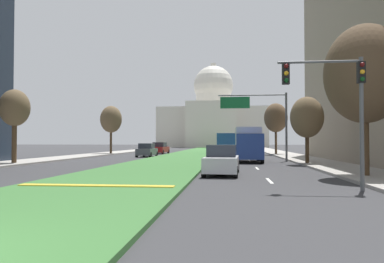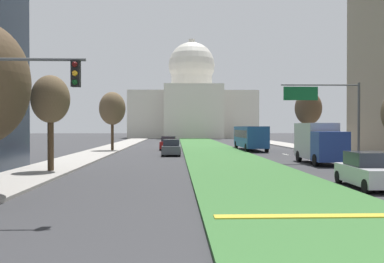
# 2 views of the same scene
# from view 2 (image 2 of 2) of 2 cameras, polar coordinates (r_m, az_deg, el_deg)

# --- Properties ---
(ground_plane) EXTENTS (260.00, 260.00, 0.00)m
(ground_plane) POSITION_cam_2_polar(r_m,az_deg,el_deg) (60.46, 1.94, -2.11)
(ground_plane) COLOR #333335
(grass_median) EXTENTS (7.00, 102.12, 0.14)m
(grass_median) POSITION_cam_2_polar(r_m,az_deg,el_deg) (54.81, 2.36, -2.32)
(grass_median) COLOR #386B33
(grass_median) RESTS_ON ground_plane
(median_curb_nose) EXTENTS (6.30, 0.50, 0.04)m
(median_curb_nose) POSITION_cam_2_polar(r_m,az_deg,el_deg) (13.83, 16.33, -10.84)
(median_curb_nose) COLOR gold
(median_curb_nose) RESTS_ON grass_median
(lane_dashes_right) EXTENTS (0.16, 44.97, 0.01)m
(lane_dashes_right) POSITION_cam_2_polar(r_m,az_deg,el_deg) (38.00, 15.51, -3.76)
(lane_dashes_right) COLOR silver
(lane_dashes_right) RESTS_ON ground_plane
(sidewalk_left) EXTENTS (4.00, 102.12, 0.15)m
(sidewalk_left) POSITION_cam_2_polar(r_m,az_deg,el_deg) (49.72, -12.10, -2.64)
(sidewalk_left) COLOR #9E9991
(sidewalk_left) RESTS_ON ground_plane
(sidewalk_right) EXTENTS (4.00, 102.12, 0.15)m
(sidewalk_right) POSITION_cam_2_polar(r_m,az_deg,el_deg) (51.91, 17.22, -2.51)
(sidewalk_right) COLOR #9E9991
(sidewalk_right) RESTS_ON ground_plane
(capitol_building) EXTENTS (32.85, 27.69, 27.01)m
(capitol_building) POSITION_cam_2_polar(r_m,az_deg,el_deg) (116.37, -0.03, 3.52)
(capitol_building) COLOR beige
(capitol_building) RESTS_ON ground_plane
(traffic_light_near_left) EXTENTS (3.34, 0.35, 5.20)m
(traffic_light_near_left) POSITION_cam_2_polar(r_m,az_deg,el_deg) (14.69, -23.11, 4.06)
(traffic_light_near_left) COLOR #515456
(traffic_light_near_left) RESTS_ON ground_plane
(overhead_guide_sign) EXTENTS (6.51, 0.20, 6.50)m
(overhead_guide_sign) POSITION_cam_2_polar(r_m,az_deg,el_deg) (36.28, 17.91, 3.43)
(overhead_guide_sign) COLOR #515456
(overhead_guide_sign) RESTS_ON ground_plane
(street_tree_left_mid) EXTENTS (2.40, 2.40, 6.15)m
(street_tree_left_mid) POSITION_cam_2_polar(r_m,az_deg,el_deg) (28.17, -18.46, 3.97)
(street_tree_left_mid) COLOR #4C3823
(street_tree_left_mid) RESTS_ON ground_plane
(street_tree_left_far) EXTENTS (3.09, 3.09, 7.00)m
(street_tree_left_far) POSITION_cam_2_polar(r_m,az_deg,el_deg) (50.87, -10.65, 3.03)
(street_tree_left_far) COLOR #4C3823
(street_tree_left_far) RESTS_ON ground_plane
(street_tree_right_far) EXTENTS (3.23, 3.23, 7.17)m
(street_tree_right_far) POSITION_cam_2_polar(r_m,az_deg,el_deg) (53.10, 15.35, 3.02)
(street_tree_right_far) COLOR #4C3823
(street_tree_right_far) RESTS_ON ground_plane
(sedan_lead_stopped) EXTENTS (2.06, 4.49, 1.70)m
(sedan_lead_stopped) POSITION_cam_2_polar(r_m,az_deg,el_deg) (21.89, 22.62, -4.93)
(sedan_lead_stopped) COLOR #BCBCC1
(sedan_lead_stopped) RESTS_ON ground_plane
(sedan_midblock) EXTENTS (1.92, 4.25, 1.64)m
(sedan_midblock) POSITION_cam_2_polar(r_m,az_deg,el_deg) (42.70, -2.77, -2.22)
(sedan_midblock) COLOR #4C5156
(sedan_midblock) RESTS_ON ground_plane
(sedan_distant) EXTENTS (2.25, 4.60, 1.73)m
(sedan_distant) POSITION_cam_2_polar(r_m,az_deg,el_deg) (53.38, -3.12, -1.61)
(sedan_distant) COLOR maroon
(sedan_distant) RESTS_ON ground_plane
(box_truck_delivery) EXTENTS (2.40, 6.40, 3.20)m
(box_truck_delivery) POSITION_cam_2_polar(r_m,az_deg,el_deg) (34.97, 16.71, -1.40)
(box_truck_delivery) COLOR navy
(box_truck_delivery) RESTS_ON ground_plane
(city_bus) EXTENTS (2.62, 11.00, 2.95)m
(city_bus) POSITION_cam_2_polar(r_m,az_deg,el_deg) (52.90, 7.80, -0.59)
(city_bus) COLOR #1E4C8C
(city_bus) RESTS_ON ground_plane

